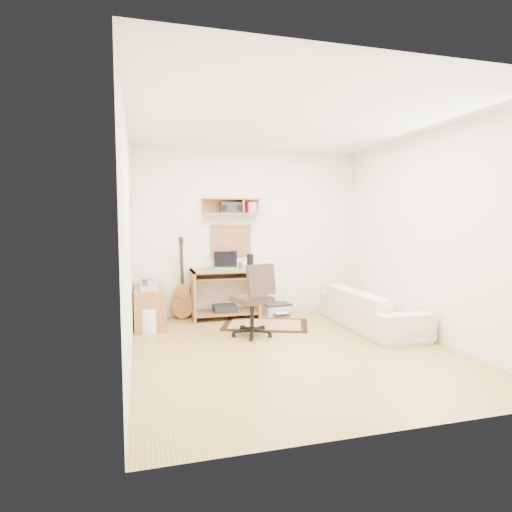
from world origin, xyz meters
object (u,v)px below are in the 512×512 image
object	(u,v)px
desk	(225,294)
cabinet	(149,306)
task_chair	(252,299)
sofa	(371,302)
printer	(277,309)

from	to	relation	value
desk	cabinet	xyz separation A→B (m)	(-1.12, -0.18, -0.10)
task_chair	sofa	size ratio (longest dim) A/B	0.52
cabinet	printer	world-z (taller)	cabinet
sofa	printer	bearing A→B (deg)	40.35
task_chair	sofa	xyz separation A→B (m)	(1.69, -0.04, -0.12)
task_chair	printer	size ratio (longest dim) A/B	2.23
task_chair	sofa	distance (m)	1.70
desk	sofa	world-z (taller)	desk
cabinet	sofa	xyz separation A→B (m)	(2.96, -0.94, 0.08)
desk	sofa	size ratio (longest dim) A/B	0.55
sofa	desk	bearing A→B (deg)	58.84
printer	sofa	size ratio (longest dim) A/B	0.23
task_chair	sofa	bearing A→B (deg)	-20.66
task_chair	printer	bearing A→B (deg)	38.36
task_chair	cabinet	world-z (taller)	task_chair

